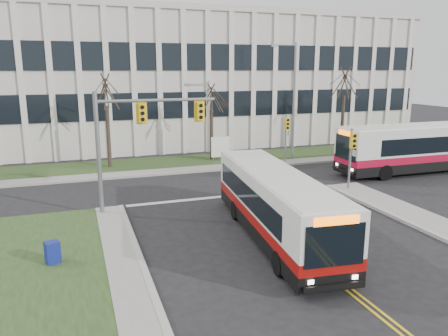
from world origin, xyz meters
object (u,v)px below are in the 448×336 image
(directory_sign, at_px, (220,147))
(newspaper_box_blue, at_px, (53,254))
(bus_cross, at_px, (421,149))
(streetlight, at_px, (292,95))
(bus_main, at_px, (275,206))

(directory_sign, height_order, newspaper_box_blue, directory_sign)
(directory_sign, bearing_deg, newspaper_box_blue, -127.13)
(bus_cross, xyz_separation_m, newspaper_box_blue, (-24.32, -7.78, -1.19))
(directory_sign, bearing_deg, bus_cross, -32.88)
(directory_sign, bearing_deg, streetlight, -13.23)
(streetlight, distance_m, directory_sign, 6.96)
(streetlight, height_order, bus_cross, streetlight)
(directory_sign, height_order, bus_main, bus_main)
(bus_cross, bearing_deg, bus_main, -61.98)
(bus_cross, bearing_deg, newspaper_box_blue, -71.86)
(newspaper_box_blue, bearing_deg, bus_cross, -1.01)
(bus_main, relative_size, newspaper_box_blue, 11.40)
(streetlight, xyz_separation_m, directory_sign, (-5.53, 1.30, -4.02))
(bus_cross, relative_size, newspaper_box_blue, 13.16)
(streetlight, relative_size, bus_cross, 0.74)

